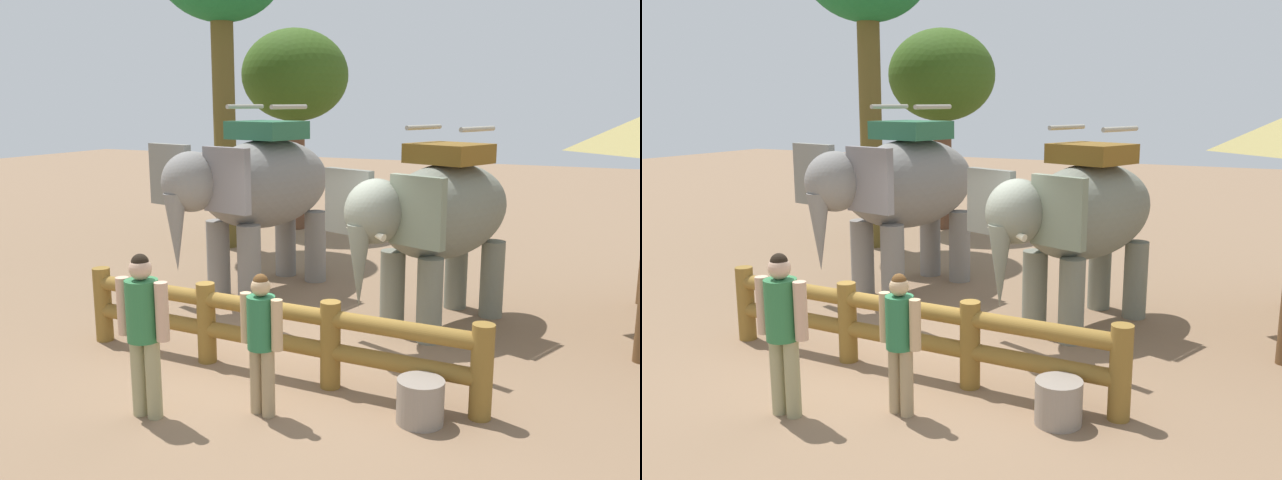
# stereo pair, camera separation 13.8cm
# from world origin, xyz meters

# --- Properties ---
(ground_plane) EXTENTS (60.00, 60.00, 0.00)m
(ground_plane) POSITION_xyz_m (0.00, 0.00, 0.00)
(ground_plane) COLOR #806349
(log_fence) EXTENTS (5.56, 0.41, 1.05)m
(log_fence) POSITION_xyz_m (0.00, -0.13, 0.60)
(log_fence) COLOR olive
(log_fence) RESTS_ON ground
(elephant_near_left) EXTENTS (2.39, 3.89, 3.26)m
(elephant_near_left) POSITION_xyz_m (-1.96, 3.10, 1.83)
(elephant_near_left) COLOR gray
(elephant_near_left) RESTS_ON ground
(elephant_center) EXTENTS (2.49, 3.54, 2.97)m
(elephant_center) POSITION_xyz_m (1.39, 2.50, 1.67)
(elephant_center) COLOR slate
(elephant_center) RESTS_ON ground
(tourist_woman_in_black) EXTENTS (0.55, 0.36, 1.56)m
(tourist_woman_in_black) POSITION_xyz_m (0.52, -1.11, 0.90)
(tourist_woman_in_black) COLOR tan
(tourist_woman_in_black) RESTS_ON ground
(tourist_man_in_blue) EXTENTS (0.63, 0.35, 1.79)m
(tourist_man_in_blue) POSITION_xyz_m (-0.58, -1.67, 1.03)
(tourist_man_in_blue) COLOR #999269
(tourist_man_in_blue) RESTS_ON ground
(tree_back_center) EXTENTS (2.72, 2.72, 5.12)m
(tree_back_center) POSITION_xyz_m (-4.12, 8.75, 3.86)
(tree_back_center) COLOR brown
(tree_back_center) RESTS_ON ground
(feed_bucket) EXTENTS (0.50, 0.50, 0.48)m
(feed_bucket) POSITION_xyz_m (2.11, -0.58, 0.24)
(feed_bucket) COLOR gray
(feed_bucket) RESTS_ON ground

